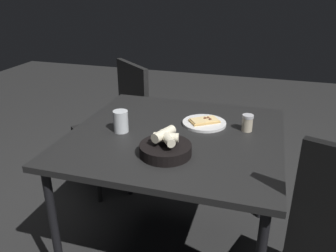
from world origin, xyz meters
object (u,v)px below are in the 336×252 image
(pepper_shaker, at_px, (247,124))
(beer_glass, at_px, (121,123))
(pizza_plate, at_px, (204,123))
(chair_near, at_px, (120,118))
(bread_basket, at_px, (165,147))
(dining_table, at_px, (176,144))

(pepper_shaker, bearing_deg, beer_glass, 17.49)
(pizza_plate, distance_m, beer_glass, 0.44)
(pepper_shaker, distance_m, chair_near, 1.09)
(pizza_plate, relative_size, beer_glass, 2.10)
(beer_glass, xyz_separation_m, pepper_shaker, (-0.61, -0.19, -0.01))
(pizza_plate, distance_m, pepper_shaker, 0.23)
(bread_basket, xyz_separation_m, beer_glass, (0.29, -0.17, 0.01))
(pepper_shaker, height_order, chair_near, chair_near)
(chair_near, bearing_deg, bread_basket, 125.76)
(bread_basket, relative_size, beer_glass, 2.08)
(bread_basket, xyz_separation_m, pepper_shaker, (-0.32, -0.36, 0.00))
(beer_glass, relative_size, pepper_shaker, 1.28)
(dining_table, relative_size, pizza_plate, 4.50)
(bread_basket, bearing_deg, beer_glass, -31.07)
(beer_glass, bearing_deg, pepper_shaker, -162.51)
(beer_glass, height_order, chair_near, chair_near)
(beer_glass, distance_m, chair_near, 0.80)
(chair_near, bearing_deg, beer_glass, 115.70)
(pizza_plate, distance_m, chair_near, 0.89)
(dining_table, relative_size, beer_glass, 9.45)
(dining_table, bearing_deg, beer_glass, 12.04)
(dining_table, distance_m, chair_near, 0.88)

